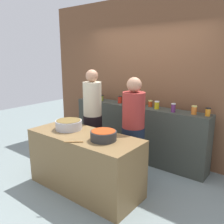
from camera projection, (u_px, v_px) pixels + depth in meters
The scene contains 21 objects.
ground at pixel (99, 180), 3.77m from camera, with size 12.00×12.00×0.00m, color gray.
storefront_wall at pixel (147, 79), 4.53m from camera, with size 4.80×0.12×3.00m, color brown.
display_shelf at pixel (136, 132), 4.49m from camera, with size 2.70×0.36×1.03m, color #373A33.
prep_table at pixel (85, 162), 3.44m from camera, with size 1.70×0.70×0.84m, color brown.
preserve_jar_0 at pixel (90, 97), 5.00m from camera, with size 0.07×0.07×0.11m.
preserve_jar_1 at pixel (101, 98), 4.83m from camera, with size 0.09×0.09×0.12m.
preserve_jar_2 at pixel (120, 100), 4.58m from camera, with size 0.08×0.08×0.14m.
preserve_jar_3 at pixel (125, 100), 4.53m from camera, with size 0.08×0.08×0.14m.
preserve_jar_4 at pixel (131, 101), 4.44m from camera, with size 0.07×0.07×0.14m.
preserve_jar_5 at pixel (137, 102), 4.42m from camera, with size 0.08×0.08×0.10m.
preserve_jar_6 at pixel (142, 102), 4.34m from camera, with size 0.07×0.07×0.13m.
preserve_jar_7 at pixel (150, 104), 4.27m from camera, with size 0.08×0.08×0.12m.
preserve_jar_8 at pixel (157, 105), 4.09m from camera, with size 0.08×0.08×0.14m.
preserve_jar_9 at pixel (173, 108), 3.86m from camera, with size 0.07×0.07×0.14m.
preserve_jar_10 at pixel (194, 110), 3.71m from camera, with size 0.09×0.09×0.14m.
preserve_jar_11 at pixel (208, 112), 3.61m from camera, with size 0.08×0.08×0.13m.
cooking_pot_left at pixel (69, 125), 3.57m from camera, with size 0.40×0.40×0.14m.
cooking_pot_center at pixel (103, 136), 3.11m from camera, with size 0.35×0.35×0.13m.
wooden_spoon at pixel (74, 142), 3.03m from camera, with size 0.02×0.02×0.25m, color #9E703D.
cook_with_tongs at pixel (93, 124), 4.09m from camera, with size 0.33×0.33×1.71m.
cook_in_cap at pixel (133, 136), 3.61m from camera, with size 0.35×0.35×1.63m.
Camera 1 is at (2.26, -2.56, 1.94)m, focal length 37.86 mm.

